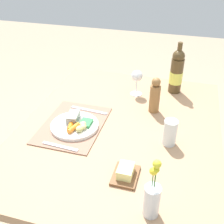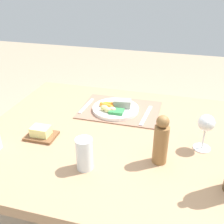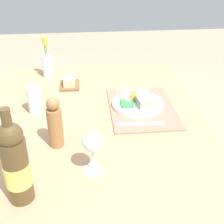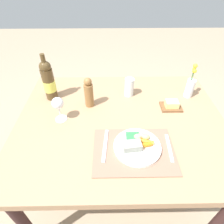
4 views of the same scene
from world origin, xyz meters
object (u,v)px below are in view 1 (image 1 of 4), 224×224
(dinner_plate, at_px, (75,124))
(pepper_mill, at_px, (155,96))
(fork, at_px, (89,110))
(knife, at_px, (60,146))
(wine_glass, at_px, (137,77))
(flower_vase, at_px, (152,198))
(butter_dish, at_px, (126,173))
(wine_bottle, at_px, (177,72))
(dining_table, at_px, (119,138))
(water_tumbler, at_px, (170,134))

(dinner_plate, height_order, pepper_mill, pepper_mill)
(fork, distance_m, knife, 0.33)
(knife, relative_size, wine_glass, 1.13)
(pepper_mill, bearing_deg, fork, -73.10)
(flower_vase, bearing_deg, butter_dish, -139.39)
(flower_vase, bearing_deg, wine_bottle, -179.90)
(wine_bottle, bearing_deg, knife, -33.12)
(pepper_mill, relative_size, butter_dish, 1.55)
(pepper_mill, bearing_deg, dining_table, -36.24)
(wine_bottle, height_order, butter_dish, wine_bottle)
(dining_table, distance_m, water_tumbler, 0.29)
(fork, height_order, knife, same)
(dinner_plate, relative_size, flower_vase, 1.00)
(knife, distance_m, butter_dish, 0.34)
(fork, xyz_separation_m, knife, (0.33, -0.02, 0.00))
(pepper_mill, distance_m, butter_dish, 0.53)
(butter_dish, bearing_deg, flower_vase, 40.61)
(fork, bearing_deg, dining_table, 69.98)
(fork, height_order, water_tumbler, water_tumbler)
(dinner_plate, bearing_deg, water_tumbler, 90.45)
(dinner_plate, bearing_deg, wine_glass, 152.51)
(dinner_plate, bearing_deg, knife, -2.90)
(butter_dish, bearing_deg, knife, -105.58)
(water_tumbler, xyz_separation_m, flower_vase, (0.40, -0.02, 0.03))
(butter_dish, bearing_deg, wine_glass, -171.87)
(dinner_plate, relative_size, wine_bottle, 0.77)
(dinner_plate, bearing_deg, dining_table, 108.51)
(dinner_plate, distance_m, wine_glass, 0.49)
(butter_dish, bearing_deg, fork, -143.74)
(water_tumbler, height_order, butter_dish, water_tumbler)
(knife, distance_m, pepper_mill, 0.57)
(knife, xyz_separation_m, wine_bottle, (-0.69, 0.45, 0.12))
(fork, xyz_separation_m, pepper_mill, (-0.10, 0.34, 0.09))
(dining_table, xyz_separation_m, pepper_mill, (-0.19, 0.14, 0.17))
(butter_dish, bearing_deg, pepper_mill, 176.21)
(water_tumbler, distance_m, wine_bottle, 0.53)
(wine_glass, height_order, pepper_mill, pepper_mill)
(pepper_mill, xyz_separation_m, butter_dish, (0.52, -0.03, -0.08))
(water_tumbler, height_order, flower_vase, flower_vase)
(flower_vase, xyz_separation_m, butter_dish, (-0.15, -0.12, -0.06))
(water_tumbler, distance_m, wine_glass, 0.49)
(dining_table, distance_m, knife, 0.33)
(wine_glass, distance_m, flower_vase, 0.86)
(knife, distance_m, wine_glass, 0.64)
(flower_vase, bearing_deg, pepper_mill, -172.31)
(dining_table, distance_m, butter_dish, 0.36)
(pepper_mill, bearing_deg, water_tumbler, 22.82)
(water_tumbler, height_order, pepper_mill, pepper_mill)
(knife, height_order, wine_bottle, wine_bottle)
(flower_vase, bearing_deg, water_tumbler, 177.13)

